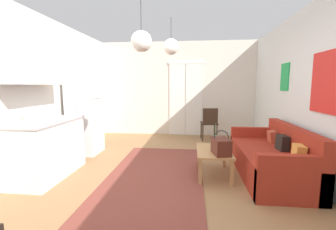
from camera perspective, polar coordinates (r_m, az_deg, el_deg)
name	(u,v)px	position (r m, az deg, el deg)	size (l,w,h in m)	color
ground_plane	(160,190)	(3.46, -1.95, -18.07)	(4.96, 7.66, 0.10)	#996D44
wall_back	(177,89)	(6.68, 2.36, 6.40)	(4.56, 0.13, 2.66)	silver
wall_right	(336,94)	(3.58, 36.20, 4.29)	(0.12, 7.26, 2.66)	silver
wall_left	(8,93)	(4.09, -34.89, 4.59)	(0.12, 7.26, 2.66)	silver
area_rug	(155,177)	(3.75, -3.32, -15.05)	(1.48, 3.22, 0.01)	brown
couch	(274,160)	(4.05, 24.71, -10.05)	(0.87, 1.90, 0.80)	maroon
coffee_table	(214,153)	(3.78, 11.28, -9.34)	(0.53, 0.86, 0.42)	#B27F4C
bamboo_vase	(215,141)	(3.90, 11.60, -6.42)	(0.07, 0.07, 0.41)	#47704C
handbag	(221,146)	(3.52, 13.04, -7.57)	(0.28, 0.37, 0.37)	#512319
refrigerator	(85,114)	(5.13, -19.91, 0.31)	(0.60, 0.61, 1.68)	white
kitchen_counter	(44,127)	(4.06, -28.41, -2.58)	(0.63, 1.28, 2.11)	silver
accent_chair	(209,122)	(6.06, 10.24, -1.70)	(0.45, 0.44, 0.86)	#382619
pendant_lamp_near	(141,41)	(3.28, -6.64, 17.68)	(0.29, 0.29, 0.78)	black
pendant_lamp_far	(171,47)	(4.41, 0.75, 16.57)	(0.29, 0.29, 0.67)	black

